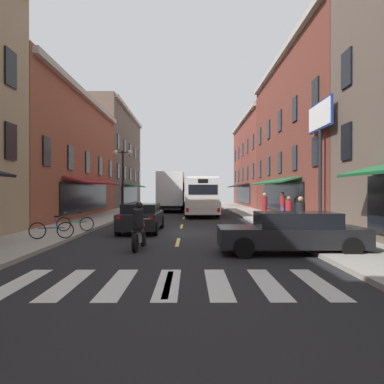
{
  "coord_description": "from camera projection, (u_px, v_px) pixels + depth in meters",
  "views": [
    {
      "loc": [
        0.49,
        -18.08,
        2.04
      ],
      "look_at": [
        0.63,
        9.89,
        1.95
      ],
      "focal_mm": 34.37,
      "sensor_mm": 36.0,
      "label": 1
    }
  ],
  "objects": [
    {
      "name": "pedestrian_far",
      "position": [
        289.0,
        210.0,
        20.99
      ],
      "size": [
        0.36,
        0.36,
        1.59
      ],
      "rotation": [
        0.0,
        0.0,
        3.57
      ],
      "color": "#66387F",
      "rests_on": "sidewalk_right"
    },
    {
      "name": "bicycle_near",
      "position": [
        75.0,
        223.0,
        17.33
      ],
      "size": [
        1.7,
        0.48,
        0.91
      ],
      "color": "black",
      "rests_on": "sidewalk_left"
    },
    {
      "name": "pedestrian_mid",
      "position": [
        265.0,
        206.0,
        24.18
      ],
      "size": [
        0.36,
        0.36,
        1.77
      ],
      "rotation": [
        0.0,
        0.0,
        1.65
      ],
      "color": "maroon",
      "rests_on": "sidewalk_right"
    },
    {
      "name": "billboard_sign",
      "position": [
        320.0,
        131.0,
        18.49
      ],
      "size": [
        0.4,
        3.17,
        6.39
      ],
      "color": "black",
      "rests_on": "sidewalk_right"
    },
    {
      "name": "motorcycle_rider",
      "position": [
        139.0,
        229.0,
        12.82
      ],
      "size": [
        0.62,
        2.07,
        1.66
      ],
      "color": "black",
      "rests_on": "ground"
    },
    {
      "name": "sedan_mid",
      "position": [
        142.0,
        217.0,
        18.32
      ],
      "size": [
        1.95,
        4.75,
        1.41
      ],
      "color": "black",
      "rests_on": "ground"
    },
    {
      "name": "street_lamp_twin",
      "position": [
        123.0,
        179.0,
        27.79
      ],
      "size": [
        1.42,
        0.32,
        4.98
      ],
      "color": "black",
      "rests_on": "sidewalk_left"
    },
    {
      "name": "box_truck",
      "position": [
        172.0,
        192.0,
        36.29
      ],
      "size": [
        2.54,
        7.91,
        3.79
      ],
      "color": "#B21E19",
      "rests_on": "ground"
    },
    {
      "name": "lane_centre_dashes",
      "position": [
        180.0,
        233.0,
        17.83
      ],
      "size": [
        0.14,
        73.9,
        0.01
      ],
      "color": "#DBCC4C",
      "rests_on": "ground"
    },
    {
      "name": "sidewalk_left",
      "position": [
        60.0,
        231.0,
        18.05
      ],
      "size": [
        3.0,
        80.0,
        0.14
      ],
      "primitive_type": "cube",
      "color": "#A39E93",
      "rests_on": "ground"
    },
    {
      "name": "bicycle_mid",
      "position": [
        52.0,
        230.0,
        14.55
      ],
      "size": [
        1.69,
        0.53,
        0.91
      ],
      "color": "black",
      "rests_on": "sidewalk_left"
    },
    {
      "name": "ground_plane",
      "position": [
        180.0,
        233.0,
        18.08
      ],
      "size": [
        34.8,
        80.0,
        0.1
      ],
      "primitive_type": "cube",
      "color": "black"
    },
    {
      "name": "transit_bus",
      "position": [
        201.0,
        196.0,
        31.97
      ],
      "size": [
        2.75,
        12.45,
        3.09
      ],
      "color": "silver",
      "rests_on": "ground"
    },
    {
      "name": "sidewalk_right",
      "position": [
        300.0,
        231.0,
        18.11
      ],
      "size": [
        3.0,
        80.0,
        0.14
      ],
      "primitive_type": "cube",
      "color": "#A39E93",
      "rests_on": "ground"
    },
    {
      "name": "sedan_near",
      "position": [
        174.0,
        201.0,
        46.21
      ],
      "size": [
        1.98,
        4.46,
        1.39
      ],
      "color": "silver",
      "rests_on": "ground"
    },
    {
      "name": "pedestrian_rear",
      "position": [
        301.0,
        216.0,
        14.92
      ],
      "size": [
        0.36,
        0.36,
        1.67
      ],
      "rotation": [
        0.0,
        0.0,
        6.16
      ],
      "color": "#B29947",
      "rests_on": "sidewalk_right"
    },
    {
      "name": "sedan_far",
      "position": [
        292.0,
        232.0,
        11.95
      ],
      "size": [
        4.69,
        1.96,
        1.35
      ],
      "color": "black",
      "rests_on": "ground"
    },
    {
      "name": "pedestrian_near",
      "position": [
        283.0,
        204.0,
        24.78
      ],
      "size": [
        0.52,
        0.36,
        1.84
      ],
      "rotation": [
        0.0,
        0.0,
        1.42
      ],
      "color": "#66387F",
      "rests_on": "sidewalk_right"
    },
    {
      "name": "crosswalk_near",
      "position": [
        168.0,
        283.0,
        8.08
      ],
      "size": [
        7.1,
        2.8,
        0.01
      ],
      "color": "silver",
      "rests_on": "ground"
    }
  ]
}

